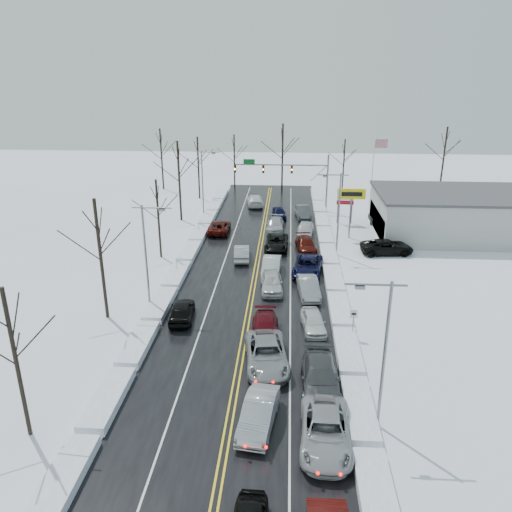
# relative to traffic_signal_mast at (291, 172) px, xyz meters

# --- Properties ---
(ground) EXTENTS (160.00, 160.00, 0.00)m
(ground) POSITION_rel_traffic_signal_mast_xyz_m (-3.45, -27.99, -5.48)
(ground) COLOR white
(ground) RESTS_ON ground
(road_surface) EXTENTS (14.00, 84.00, 0.01)m
(road_surface) POSITION_rel_traffic_signal_mast_xyz_m (-3.45, -25.99, -5.47)
(road_surface) COLOR black
(road_surface) RESTS_ON ground
(snow_bank_left) EXTENTS (1.70, 72.00, 0.59)m
(snow_bank_left) POSITION_rel_traffic_signal_mast_xyz_m (-11.05, -25.99, -5.48)
(snow_bank_left) COLOR white
(snow_bank_left) RESTS_ON ground
(snow_bank_right) EXTENTS (1.70, 72.00, 0.59)m
(snow_bank_right) POSITION_rel_traffic_signal_mast_xyz_m (4.15, -25.99, -5.48)
(snow_bank_right) COLOR white
(snow_bank_right) RESTS_ON ground
(traffic_signal_mast) EXTENTS (13.28, 0.39, 8.00)m
(traffic_signal_mast) POSITION_rel_traffic_signal_mast_xyz_m (0.00, 0.00, 0.00)
(traffic_signal_mast) COLOR slate
(traffic_signal_mast) RESTS_ON ground
(tires_plus_sign) EXTENTS (3.20, 0.34, 6.00)m
(tires_plus_sign) POSITION_rel_traffic_signal_mast_xyz_m (7.05, -12.00, -0.49)
(tires_plus_sign) COLOR slate
(tires_plus_sign) RESTS_ON ground
(used_vehicles_sign) EXTENTS (2.20, 0.22, 4.65)m
(used_vehicles_sign) POSITION_rel_traffic_signal_mast_xyz_m (7.05, -5.99, -2.16)
(used_vehicles_sign) COLOR slate
(used_vehicles_sign) RESTS_ON ground
(speed_limit_sign) EXTENTS (0.55, 0.09, 2.35)m
(speed_limit_sign) POSITION_rel_traffic_signal_mast_xyz_m (4.75, -35.99, -3.84)
(speed_limit_sign) COLOR slate
(speed_limit_sign) RESTS_ON ground
(flagpole) EXTENTS (1.87, 1.20, 10.00)m
(flagpole) POSITION_rel_traffic_signal_mast_xyz_m (11.72, 2.01, 0.45)
(flagpole) COLOR silver
(flagpole) RESTS_ON ground
(dealership_building) EXTENTS (20.40, 12.40, 5.30)m
(dealership_building) POSITION_rel_traffic_signal_mast_xyz_m (20.53, -9.99, -2.82)
(dealership_building) COLOR #AEAEA9
(dealership_building) RESTS_ON ground
(streetlight_se) EXTENTS (3.20, 0.25, 9.00)m
(streetlight_se) POSITION_rel_traffic_signal_mast_xyz_m (4.85, -45.99, -0.17)
(streetlight_se) COLOR slate
(streetlight_se) RESTS_ON ground
(streetlight_ne) EXTENTS (3.20, 0.25, 9.00)m
(streetlight_ne) POSITION_rel_traffic_signal_mast_xyz_m (4.85, -17.99, -0.17)
(streetlight_ne) COLOR slate
(streetlight_ne) RESTS_ON ground
(streetlight_sw) EXTENTS (3.20, 0.25, 9.00)m
(streetlight_sw) POSITION_rel_traffic_signal_mast_xyz_m (-11.74, -31.99, -0.17)
(streetlight_sw) COLOR slate
(streetlight_sw) RESTS_ON ground
(streetlight_nw) EXTENTS (3.20, 0.25, 9.00)m
(streetlight_nw) POSITION_rel_traffic_signal_mast_xyz_m (-11.74, -3.99, -0.17)
(streetlight_nw) COLOR slate
(streetlight_nw) RESTS_ON ground
(tree_left_a) EXTENTS (3.60, 3.60, 9.00)m
(tree_left_a) POSITION_rel_traffic_signal_mast_xyz_m (-14.45, -47.99, 0.81)
(tree_left_a) COLOR #2D231C
(tree_left_a) RESTS_ON ground
(tree_left_b) EXTENTS (4.00, 4.00, 10.00)m
(tree_left_b) POSITION_rel_traffic_signal_mast_xyz_m (-14.95, -33.99, 1.51)
(tree_left_b) COLOR #2D231C
(tree_left_b) RESTS_ON ground
(tree_left_c) EXTENTS (3.40, 3.40, 8.50)m
(tree_left_c) POSITION_rel_traffic_signal_mast_xyz_m (-13.95, -19.99, 0.46)
(tree_left_c) COLOR #2D231C
(tree_left_c) RESTS_ON ground
(tree_left_d) EXTENTS (4.20, 4.20, 10.50)m
(tree_left_d) POSITION_rel_traffic_signal_mast_xyz_m (-14.65, -5.99, 1.86)
(tree_left_d) COLOR #2D231C
(tree_left_d) RESTS_ON ground
(tree_left_e) EXTENTS (3.80, 3.80, 9.50)m
(tree_left_e) POSITION_rel_traffic_signal_mast_xyz_m (-14.25, 6.01, 1.16)
(tree_left_e) COLOR #2D231C
(tree_left_e) RESTS_ON ground
(tree_far_a) EXTENTS (4.00, 4.00, 10.00)m
(tree_far_a) POSITION_rel_traffic_signal_mast_xyz_m (-21.45, 12.01, 1.51)
(tree_far_a) COLOR #2D231C
(tree_far_a) RESTS_ON ground
(tree_far_b) EXTENTS (3.60, 3.60, 9.00)m
(tree_far_b) POSITION_rel_traffic_signal_mast_xyz_m (-9.45, 13.01, 0.81)
(tree_far_b) COLOR #2D231C
(tree_far_b) RESTS_ON ground
(tree_far_c) EXTENTS (4.40, 4.40, 11.00)m
(tree_far_c) POSITION_rel_traffic_signal_mast_xyz_m (-1.45, 11.01, 2.21)
(tree_far_c) COLOR #2D231C
(tree_far_c) RESTS_ON ground
(tree_far_d) EXTENTS (3.40, 3.40, 8.50)m
(tree_far_d) POSITION_rel_traffic_signal_mast_xyz_m (8.55, 12.51, 0.46)
(tree_far_d) COLOR #2D231C
(tree_far_d) RESTS_ON ground
(tree_far_e) EXTENTS (4.20, 4.20, 10.50)m
(tree_far_e) POSITION_rel_traffic_signal_mast_xyz_m (24.55, 13.01, 1.86)
(tree_far_e) COLOR #2D231C
(tree_far_e) RESTS_ON ground
(queued_car_1) EXTENTS (2.39, 5.14, 1.63)m
(queued_car_1) POSITION_rel_traffic_signal_mast_xyz_m (-1.73, -46.43, -5.48)
(queued_car_1) COLOR #A6A8AE
(queued_car_1) RESTS_ON ground
(queued_car_2) EXTENTS (3.56, 6.41, 1.70)m
(queued_car_2) POSITION_rel_traffic_signal_mast_xyz_m (-1.57, -40.20, -5.48)
(queued_car_2) COLOR #929499
(queued_car_2) RESTS_ON ground
(queued_car_3) EXTENTS (2.21, 5.07, 1.45)m
(queued_car_3) POSITION_rel_traffic_signal_mast_xyz_m (-1.87, -36.28, -5.48)
(queued_car_3) COLOR #520A12
(queued_car_3) RESTS_ON ground
(queued_car_4) EXTENTS (2.31, 4.99, 1.66)m
(queued_car_4) POSITION_rel_traffic_signal_mast_xyz_m (-1.69, -27.81, -5.48)
(queued_car_4) COLOR silver
(queued_car_4) RESTS_ON ground
(queued_car_5) EXTENTS (1.90, 4.99, 1.63)m
(queued_car_5) POSITION_rel_traffic_signal_mast_xyz_m (-1.85, -23.97, -5.48)
(queued_car_5) COLOR silver
(queued_car_5) RESTS_ON ground
(queued_car_6) EXTENTS (2.68, 5.55, 1.52)m
(queued_car_6) POSITION_rel_traffic_signal_mast_xyz_m (-1.54, -16.53, -5.48)
(queued_car_6) COLOR black
(queued_car_6) RESTS_ON ground
(queued_car_7) EXTENTS (2.13, 5.06, 1.46)m
(queued_car_7) POSITION_rel_traffic_signal_mast_xyz_m (-1.89, -9.62, -5.48)
(queued_car_7) COLOR #AAACB2
(queued_car_7) RESTS_ON ground
(queued_car_8) EXTENTS (2.25, 4.45, 1.45)m
(queued_car_8) POSITION_rel_traffic_signal_mast_xyz_m (-1.55, -4.07, -5.48)
(queued_car_8) COLOR black
(queued_car_8) RESTS_ON ground
(queued_car_10) EXTENTS (2.91, 5.98, 1.64)m
(queued_car_10) POSITION_rel_traffic_signal_mast_xyz_m (1.96, -47.67, -5.48)
(queued_car_10) COLOR #A1A4A9
(queued_car_10) RESTS_ON ground
(queued_car_11) EXTENTS (2.44, 5.94, 1.72)m
(queued_car_11) POSITION_rel_traffic_signal_mast_xyz_m (1.96, -42.67, -5.48)
(queued_car_11) COLOR #404245
(queued_car_11) RESTS_ON ground
(queued_car_12) EXTENTS (2.14, 4.38, 1.44)m
(queued_car_12) POSITION_rel_traffic_signal_mast_xyz_m (1.83, -35.02, -5.48)
(queued_car_12) COLOR white
(queued_car_12) RESTS_ON ground
(queued_car_13) EXTENTS (2.18, 4.96, 1.58)m
(queued_car_13) POSITION_rel_traffic_signal_mast_xyz_m (1.65, -28.72, -5.48)
(queued_car_13) COLOR gray
(queued_car_13) RESTS_ON ground
(queued_car_14) EXTENTS (3.45, 6.16, 1.63)m
(queued_car_14) POSITION_rel_traffic_signal_mast_xyz_m (1.73, -23.62, -5.48)
(queued_car_14) COLOR black
(queued_car_14) RESTS_ON ground
(queued_car_15) EXTENTS (2.61, 5.15, 1.43)m
(queued_car_15) POSITION_rel_traffic_signal_mast_xyz_m (1.75, -16.91, -5.48)
(queued_car_15) COLOR #450F09
(queued_car_15) RESTS_ON ground
(queued_car_16) EXTENTS (2.38, 4.99, 1.65)m
(queued_car_16) POSITION_rel_traffic_signal_mast_xyz_m (1.79, -11.74, -5.48)
(queued_car_16) COLOR silver
(queued_car_16) RESTS_ON ground
(queued_car_17) EXTENTS (2.33, 5.14, 1.64)m
(queued_car_17) POSITION_rel_traffic_signal_mast_xyz_m (1.67, -3.70, -5.48)
(queued_car_17) COLOR #46494B
(queued_car_17) RESTS_ON ground
(oncoming_car_0) EXTENTS (1.96, 4.66, 1.50)m
(oncoming_car_0) POSITION_rel_traffic_signal_mast_xyz_m (-5.16, -20.07, -5.48)
(oncoming_car_0) COLOR #A5A7AD
(oncoming_car_0) RESTS_ON ground
(oncoming_car_1) EXTENTS (2.49, 5.31, 1.47)m
(oncoming_car_1) POSITION_rel_traffic_signal_mast_xyz_m (-8.79, -11.05, -5.48)
(oncoming_car_1) COLOR #460D09
(oncoming_car_1) RESTS_ON ground
(oncoming_car_2) EXTENTS (2.91, 5.81, 1.62)m
(oncoming_car_2) POSITION_rel_traffic_signal_mast_xyz_m (-5.28, 2.22, -5.48)
(oncoming_car_2) COLOR white
(oncoming_car_2) RESTS_ON ground
(oncoming_car_3) EXTENTS (2.22, 4.74, 1.57)m
(oncoming_car_3) POSITION_rel_traffic_signal_mast_xyz_m (-8.76, -33.96, -5.48)
(oncoming_car_3) COLOR black
(oncoming_car_3) RESTS_ON ground
(parked_car_0) EXTENTS (5.96, 3.21, 1.59)m
(parked_car_0) POSITION_rel_traffic_signal_mast_xyz_m (10.59, -17.32, -5.48)
(parked_car_0) COLOR black
(parked_car_0) RESTS_ON ground
(parked_car_1) EXTENTS (2.62, 6.03, 1.72)m
(parked_car_1) POSITION_rel_traffic_signal_mast_xyz_m (13.40, -12.30, -5.48)
(parked_car_1) COLOR #3A3C3E
(parked_car_1) RESTS_ON ground
(parked_car_2) EXTENTS (2.21, 4.98, 1.66)m
(parked_car_2) POSITION_rel_traffic_signal_mast_xyz_m (11.42, -5.34, -5.48)
(parked_car_2) COLOR black
(parked_car_2) RESTS_ON ground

